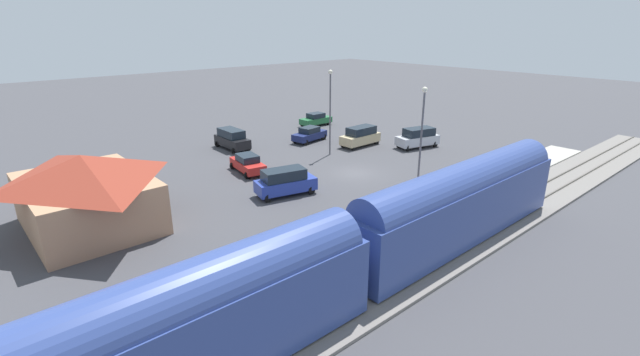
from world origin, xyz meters
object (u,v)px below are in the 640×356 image
Objects in this scene: sedan_green at (316,119)px; light_pole_lot_center at (330,103)px; pedestrian_waiting_far at (408,208)px; sedan_red at (248,163)px; station_building at (86,190)px; sedan_navy at (310,134)px; suv_black at (232,139)px; light_pole_near_platform at (422,130)px; suv_silver at (418,137)px; suv_blue at (285,182)px; pedestrian_on_platform at (430,197)px; suv_tan at (361,136)px.

sedan_green is 15.01m from light_pole_lot_center.
pedestrian_waiting_far is 0.36× the size of sedan_red.
station_building is at bearing 49.25° from pedestrian_waiting_far.
sedan_red and sedan_navy have the same top height.
sedan_navy is at bearing -19.04° from light_pole_lot_center.
light_pole_near_platform is at bearing -169.67° from suv_black.
sedan_red is at bearing 75.24° from suv_silver.
sedan_navy is at bearing -46.68° from suv_blue.
station_building is 1.20× the size of light_pole_near_platform.
pedestrian_waiting_far is at bearing 124.85° from suv_silver.
pedestrian_waiting_far is 32.41m from sedan_green.
sedan_navy is at bearing -23.88° from pedestrian_waiting_far.
pedestrian_on_platform is 17.65m from sedan_red.
pedestrian_waiting_far is (-14.28, -16.58, -1.40)m from station_building.
sedan_navy is at bearing 134.10° from sedan_green.
suv_black reaches higher than sedan_navy.
pedestrian_on_platform is 0.35× the size of suv_black.
light_pole_lot_center is (6.28, -10.74, 4.35)m from suv_blue.
light_pole_lot_center is at bearing 93.66° from suv_tan.
sedan_red is 21.16m from sedan_green.
sedan_navy is (11.98, -12.71, -0.27)m from suv_blue.
light_pole_lot_center is (16.46, -7.84, 4.22)m from pedestrian_waiting_far.
light_pole_near_platform is at bearing 169.19° from light_pole_lot_center.
pedestrian_waiting_far is 21.18m from suv_tan.
light_pole_lot_center is at bearing -59.67° from suv_blue.
suv_silver is at bearing -129.75° from suv_black.
station_building is 2.34× the size of sedan_green.
station_building is at bearing 113.08° from sedan_green.
sedan_navy is 20.13m from light_pole_near_platform.
pedestrian_on_platform is 0.33× the size of suv_blue.
pedestrian_waiting_far is at bearing 142.43° from suv_tan.
pedestrian_waiting_far is 25.43m from suv_black.
light_pole_near_platform is (-11.20, -21.87, 2.75)m from station_building.
pedestrian_on_platform is 0.19× the size of light_pole_lot_center.
sedan_green and sedan_navy have the same top height.
suv_black is at bearing 53.61° from suv_tan.
station_building reaches higher than suv_silver.
light_pole_near_platform is (-14.05, -7.33, 4.55)m from sedan_red.
pedestrian_on_platform is 18.73m from suv_silver.
pedestrian_on_platform reaches higher than sedan_green.
pedestrian_waiting_far is 21.06m from suv_silver.
station_building is 21.04m from suv_black.
suv_black is 11.94m from light_pole_lot_center.
suv_silver is at bearing -175.50° from sedan_green.
station_building is 14.36m from suv_blue.
sedan_red is 0.96× the size of suv_black.
pedestrian_waiting_far is at bearing 156.12° from sedan_navy.
sedan_navy is 0.53× the size of light_pole_lot_center.
sedan_navy is 7.59m from light_pole_lot_center.
sedan_navy is (22.00, -7.00, -0.40)m from pedestrian_on_platform.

